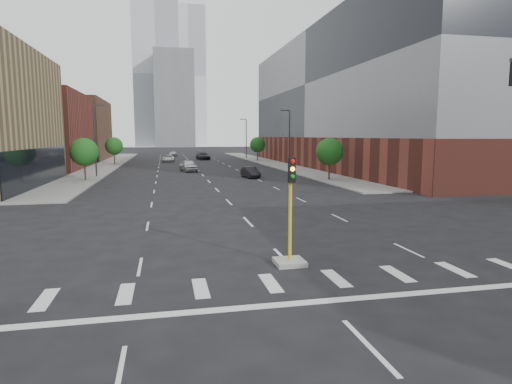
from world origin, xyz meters
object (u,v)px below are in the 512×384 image
object	(u,v)px
median_traffic_signal	(290,242)
car_deep_right	(203,156)
car_mid_right	(250,172)
car_far_left	(168,158)
car_near_left	(189,166)
car_distant	(173,154)

from	to	relation	value
median_traffic_signal	car_deep_right	bearing A→B (deg)	87.57
median_traffic_signal	car_mid_right	xyz separation A→B (m)	(5.59, 36.43, -0.30)
median_traffic_signal	car_far_left	world-z (taller)	median_traffic_signal
car_mid_right	car_far_left	xyz separation A→B (m)	(-9.85, 36.01, 0.01)
median_traffic_signal	car_mid_right	bearing A→B (deg)	81.28
car_mid_right	car_deep_right	xyz separation A→B (m)	(-2.24, 42.46, 0.15)
car_near_left	car_mid_right	bearing A→B (deg)	-68.19
car_mid_right	car_distant	bearing A→B (deg)	90.92
car_mid_right	car_near_left	bearing A→B (deg)	114.64
median_traffic_signal	car_distant	distance (m)	96.69
car_near_left	car_mid_right	size ratio (longest dim) A/B	1.21
car_distant	car_far_left	bearing A→B (deg)	-102.54
car_distant	car_deep_right	bearing A→B (deg)	-79.97
car_far_left	car_distant	distance (m)	24.25
car_far_left	car_deep_right	distance (m)	9.97
car_mid_right	car_distant	distance (m)	60.80
car_deep_right	car_far_left	bearing A→B (deg)	-147.92
car_mid_right	car_deep_right	world-z (taller)	car_deep_right
car_near_left	car_distant	size ratio (longest dim) A/B	1.28
car_deep_right	car_distant	bearing A→B (deg)	100.96
car_distant	car_mid_right	bearing A→B (deg)	-91.20
median_traffic_signal	car_near_left	world-z (taller)	median_traffic_signal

